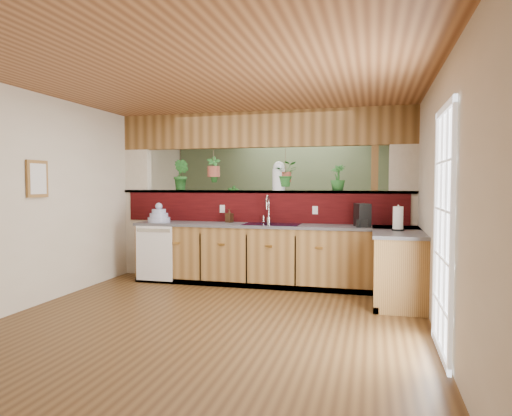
% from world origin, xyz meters
% --- Properties ---
extents(ground, '(4.60, 7.00, 0.01)m').
position_xyz_m(ground, '(0.00, 0.00, 0.00)').
color(ground, '#4E3318').
rests_on(ground, ground).
extents(ceiling, '(4.60, 7.00, 0.01)m').
position_xyz_m(ceiling, '(0.00, 0.00, 2.60)').
color(ceiling, brown).
rests_on(ceiling, ground).
extents(wall_back, '(4.60, 0.02, 2.60)m').
position_xyz_m(wall_back, '(0.00, 3.50, 1.30)').
color(wall_back, beige).
rests_on(wall_back, ground).
extents(wall_front, '(4.60, 0.02, 2.60)m').
position_xyz_m(wall_front, '(0.00, -3.50, 1.30)').
color(wall_front, beige).
rests_on(wall_front, ground).
extents(wall_left, '(0.02, 7.00, 2.60)m').
position_xyz_m(wall_left, '(-2.30, 0.00, 1.30)').
color(wall_left, beige).
rests_on(wall_left, ground).
extents(wall_right, '(0.02, 7.00, 2.60)m').
position_xyz_m(wall_right, '(2.30, 0.00, 1.30)').
color(wall_right, beige).
rests_on(wall_right, ground).
extents(pass_through_partition, '(4.60, 0.21, 2.60)m').
position_xyz_m(pass_through_partition, '(0.03, 1.35, 1.19)').
color(pass_through_partition, beige).
rests_on(pass_through_partition, ground).
extents(pass_through_ledge, '(4.60, 0.21, 0.04)m').
position_xyz_m(pass_through_ledge, '(0.00, 1.35, 1.37)').
color(pass_through_ledge, brown).
rests_on(pass_through_ledge, ground).
extents(header_beam, '(4.60, 0.15, 0.55)m').
position_xyz_m(header_beam, '(0.00, 1.35, 2.33)').
color(header_beam, brown).
rests_on(header_beam, ground).
extents(sage_backwall, '(4.55, 0.02, 2.55)m').
position_xyz_m(sage_backwall, '(0.00, 3.48, 1.30)').
color(sage_backwall, '#506041').
rests_on(sage_backwall, ground).
extents(countertop, '(4.14, 1.52, 0.90)m').
position_xyz_m(countertop, '(0.84, 0.87, 0.45)').
color(countertop, brown).
rests_on(countertop, ground).
extents(dishwasher, '(0.58, 0.03, 0.82)m').
position_xyz_m(dishwasher, '(-1.48, 0.66, 0.46)').
color(dishwasher, white).
rests_on(dishwasher, ground).
extents(navy_sink, '(0.82, 0.50, 0.18)m').
position_xyz_m(navy_sink, '(0.25, 0.98, 0.82)').
color(navy_sink, black).
rests_on(navy_sink, countertop).
extents(french_door, '(0.06, 1.02, 2.16)m').
position_xyz_m(french_door, '(2.27, -1.30, 1.05)').
color(french_door, white).
rests_on(french_door, ground).
extents(framed_print, '(0.04, 0.35, 0.45)m').
position_xyz_m(framed_print, '(-2.27, -0.80, 1.55)').
color(framed_print, brown).
rests_on(framed_print, wall_left).
extents(faucet, '(0.18, 0.19, 0.42)m').
position_xyz_m(faucet, '(0.16, 1.13, 1.13)').
color(faucet, '#B7B7B2').
rests_on(faucet, countertop).
extents(dish_stack, '(0.34, 0.34, 0.30)m').
position_xyz_m(dish_stack, '(-1.51, 0.89, 0.99)').
color(dish_stack, '#959FC0').
rests_on(dish_stack, countertop).
extents(soap_dispenser, '(0.12, 0.12, 0.21)m').
position_xyz_m(soap_dispenser, '(-0.44, 1.12, 1.00)').
color(soap_dispenser, '#3C2716').
rests_on(soap_dispenser, countertop).
extents(coffee_maker, '(0.17, 0.29, 0.32)m').
position_xyz_m(coffee_maker, '(1.54, 0.91, 1.05)').
color(coffee_maker, black).
rests_on(coffee_maker, countertop).
extents(paper_towel, '(0.15, 0.15, 0.33)m').
position_xyz_m(paper_towel, '(1.99, 0.49, 1.05)').
color(paper_towel, black).
rests_on(paper_towel, countertop).
extents(glass_jar, '(0.20, 0.20, 0.44)m').
position_xyz_m(glass_jar, '(0.28, 1.35, 1.61)').
color(glass_jar, silver).
rests_on(glass_jar, pass_through_ledge).
extents(ledge_plant_left, '(0.34, 0.31, 0.49)m').
position_xyz_m(ledge_plant_left, '(-1.33, 1.35, 1.63)').
color(ledge_plant_left, '#215C21').
rests_on(ledge_plant_left, pass_through_ledge).
extents(ledge_plant_right, '(0.28, 0.28, 0.39)m').
position_xyz_m(ledge_plant_right, '(1.17, 1.35, 1.58)').
color(ledge_plant_right, '#215C21').
rests_on(ledge_plant_right, pass_through_ledge).
extents(hanging_plant_a, '(0.26, 0.21, 0.55)m').
position_xyz_m(hanging_plant_a, '(-0.78, 1.35, 1.86)').
color(hanging_plant_a, brown).
rests_on(hanging_plant_a, header_beam).
extents(hanging_plant_b, '(0.42, 0.39, 0.53)m').
position_xyz_m(hanging_plant_b, '(0.38, 1.35, 1.80)').
color(hanging_plant_b, brown).
rests_on(hanging_plant_b, header_beam).
extents(shelving_console, '(1.55, 0.94, 1.00)m').
position_xyz_m(shelving_console, '(-0.41, 3.25, 0.50)').
color(shelving_console, black).
rests_on(shelving_console, ground).
extents(shelf_plant_a, '(0.26, 0.19, 0.46)m').
position_xyz_m(shelf_plant_a, '(-1.05, 3.25, 1.23)').
color(shelf_plant_a, '#215C21').
rests_on(shelf_plant_a, shelving_console).
extents(shelf_plant_b, '(0.31, 0.31, 0.47)m').
position_xyz_m(shelf_plant_b, '(-0.11, 3.25, 1.24)').
color(shelf_plant_b, '#215C21').
rests_on(shelf_plant_b, shelving_console).
extents(floor_plant, '(0.86, 0.82, 0.75)m').
position_xyz_m(floor_plant, '(0.78, 2.76, 0.38)').
color(floor_plant, '#215C21').
rests_on(floor_plant, ground).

